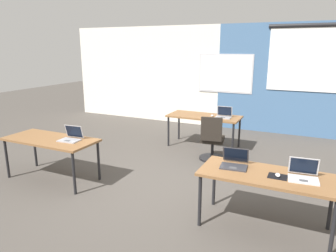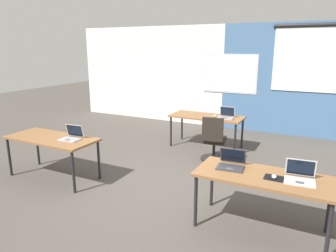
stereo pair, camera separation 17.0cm
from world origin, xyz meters
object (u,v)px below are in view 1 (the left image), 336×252
(laptop_near_right_inner, at_px, (234,163))
(mouse_far_right, at_px, (212,116))
(desk_near_right, at_px, (267,179))
(desk_far_center, at_px, (204,118))
(chair_far_right, at_px, (212,142))
(laptop_near_left_inner, at_px, (71,137))
(laptop_far_right, at_px, (224,115))
(laptop_near_right_end, at_px, (303,175))
(mouse_near_right_end, at_px, (278,175))
(desk_near_left, at_px, (51,142))

(laptop_near_right_inner, relative_size, mouse_far_right, 3.34)
(desk_near_right, relative_size, desk_far_center, 1.00)
(chair_far_right, bearing_deg, laptop_near_left_inner, 37.17)
(desk_far_center, xyz_separation_m, laptop_near_left_inner, (-1.37, -2.72, 0.11))
(chair_far_right, bearing_deg, laptop_far_right, -99.93)
(mouse_far_right, relative_size, laptop_near_left_inner, 0.30)
(desk_far_center, relative_size, mouse_far_right, 14.85)
(desk_near_right, distance_m, laptop_far_right, 3.10)
(laptop_near_left_inner, bearing_deg, laptop_near_right_inner, -4.85)
(desk_far_center, height_order, laptop_near_right_end, laptop_near_right_end)
(desk_far_center, xyz_separation_m, mouse_far_right, (0.19, 0.00, 0.08))
(desk_near_right, height_order, desk_far_center, same)
(laptop_far_right, distance_m, mouse_far_right, 0.26)
(laptop_near_right_inner, xyz_separation_m, laptop_near_left_inner, (-2.70, -0.00, 0.00))
(chair_far_right, bearing_deg, mouse_far_right, -81.80)
(laptop_near_left_inner, relative_size, mouse_near_right_end, 3.23)
(desk_near_left, xyz_separation_m, mouse_far_right, (1.94, 2.80, 0.08))
(desk_far_center, relative_size, laptop_near_right_end, 4.50)
(desk_near_left, height_order, laptop_near_left_inner, laptop_near_left_inner)
(laptop_far_right, bearing_deg, mouse_far_right, 177.79)
(desk_near_left, bearing_deg, chair_far_right, 42.68)
(laptop_near_right_inner, relative_size, mouse_near_right_end, 3.29)
(laptop_near_right_end, bearing_deg, desk_near_left, 175.00)
(laptop_near_right_inner, xyz_separation_m, chair_far_right, (-0.89, 1.94, -0.39))
(desk_far_center, relative_size, laptop_far_right, 4.67)
(desk_near_right, relative_size, laptop_far_right, 4.67)
(desk_near_right, bearing_deg, laptop_near_right_inner, 168.99)
(desk_near_left, bearing_deg, laptop_near_left_inner, 11.46)
(laptop_near_right_inner, distance_m, laptop_far_right, 2.86)
(laptop_near_right_end, distance_m, mouse_near_right_end, 0.28)
(desk_near_left, distance_m, desk_far_center, 3.30)
(desk_near_left, height_order, laptop_near_right_inner, laptop_near_right_inner)
(desk_near_right, bearing_deg, mouse_near_right_end, -12.56)
(desk_near_right, height_order, mouse_near_right_end, mouse_near_right_end)
(desk_near_left, distance_m, laptop_near_right_end, 3.90)
(desk_near_left, bearing_deg, desk_near_right, 0.00)
(laptop_near_right_end, relative_size, mouse_near_right_end, 3.25)
(laptop_near_right_inner, relative_size, laptop_far_right, 1.05)
(chair_far_right, distance_m, mouse_near_right_end, 2.53)
(laptop_near_right_inner, xyz_separation_m, laptop_far_right, (-0.89, 2.72, 0.00))
(mouse_far_right, bearing_deg, mouse_near_right_end, -59.19)
(mouse_near_right_end, bearing_deg, desk_near_left, 179.56)
(chair_far_right, relative_size, laptop_near_right_end, 2.59)
(desk_far_center, bearing_deg, laptop_near_left_inner, -116.68)
(desk_near_right, bearing_deg, laptop_near_right_end, 4.83)
(desk_near_right, height_order, laptop_near_left_inner, laptop_near_left_inner)
(laptop_near_right_inner, distance_m, mouse_far_right, 2.95)
(desk_far_center, height_order, mouse_far_right, mouse_far_right)
(laptop_near_right_end, bearing_deg, mouse_far_right, 119.81)
(laptop_far_right, relative_size, laptop_near_right_end, 0.96)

